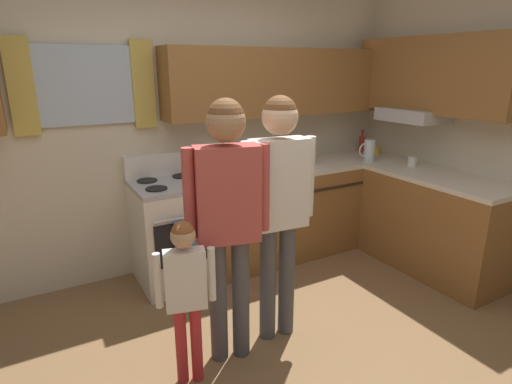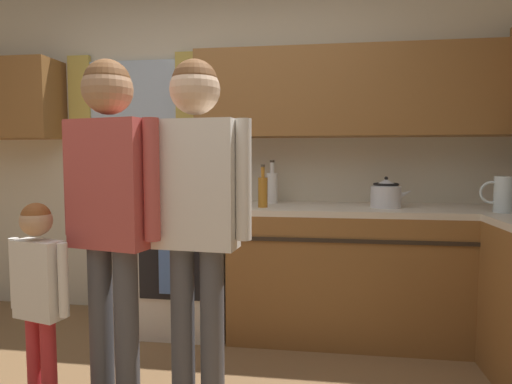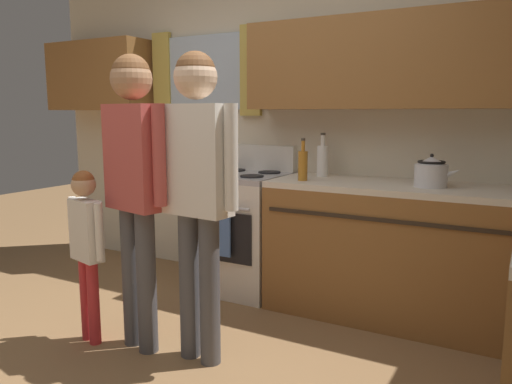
% 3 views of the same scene
% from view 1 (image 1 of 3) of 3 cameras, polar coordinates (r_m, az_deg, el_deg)
% --- Properties ---
extents(ground_plane, '(12.00, 12.00, 0.00)m').
position_cam_1_polar(ground_plane, '(2.78, 4.57, -24.41)').
color(ground_plane, olive).
extents(back_wall_unit, '(4.60, 0.42, 2.60)m').
position_cam_1_polar(back_wall_unit, '(3.77, -9.76, 10.78)').
color(back_wall_unit, beige).
rests_on(back_wall_unit, ground).
extents(kitchen_counter_run, '(2.16, 1.93, 0.90)m').
position_cam_1_polar(kitchen_counter_run, '(4.19, 13.00, -2.74)').
color(kitchen_counter_run, brown).
rests_on(kitchen_counter_run, ground).
extents(stove_oven, '(0.62, 0.67, 1.10)m').
position_cam_1_polar(stove_oven, '(3.67, -11.34, -5.22)').
color(stove_oven, silver).
rests_on(stove_oven, ground).
extents(bottle_sauce_red, '(0.06, 0.06, 0.25)m').
position_cam_1_polar(bottle_sauce_red, '(4.85, 14.32, 6.49)').
color(bottle_sauce_red, red).
rests_on(bottle_sauce_red, kitchen_counter_run).
extents(bottle_oil_amber, '(0.06, 0.06, 0.29)m').
position_cam_1_polar(bottle_oil_amber, '(3.58, -2.70, 3.63)').
color(bottle_oil_amber, '#B27223').
rests_on(bottle_oil_amber, kitchen_counter_run).
extents(bottle_milk_white, '(0.08, 0.08, 0.31)m').
position_cam_1_polar(bottle_milk_white, '(3.83, -4.17, 4.68)').
color(bottle_milk_white, white).
rests_on(bottle_milk_white, kitchen_counter_run).
extents(mug_mustard_yellow, '(0.12, 0.08, 0.09)m').
position_cam_1_polar(mug_mustard_yellow, '(4.75, 16.21, 5.55)').
color(mug_mustard_yellow, gold).
rests_on(mug_mustard_yellow, kitchen_counter_run).
extents(mug_ceramic_white, '(0.13, 0.08, 0.09)m').
position_cam_1_polar(mug_ceramic_white, '(4.28, 20.70, 3.95)').
color(mug_ceramic_white, white).
rests_on(mug_ceramic_white, kitchen_counter_run).
extents(stovetop_kettle, '(0.27, 0.20, 0.21)m').
position_cam_1_polar(stovetop_kettle, '(4.09, 6.85, 5.04)').
color(stovetop_kettle, silver).
rests_on(stovetop_kettle, kitchen_counter_run).
extents(water_pitcher, '(0.19, 0.11, 0.22)m').
position_cam_1_polar(water_pitcher, '(4.37, 15.22, 5.55)').
color(water_pitcher, silver).
rests_on(water_pitcher, kitchen_counter_run).
extents(adult_holding_child, '(0.50, 0.24, 1.67)m').
position_cam_1_polar(adult_holding_child, '(2.45, -3.92, -1.75)').
color(adult_holding_child, '#4C4C51').
rests_on(adult_holding_child, ground).
extents(adult_in_plaid, '(0.51, 0.23, 1.67)m').
position_cam_1_polar(adult_in_plaid, '(2.67, 3.14, -0.16)').
color(adult_in_plaid, '#4C4C51').
rests_on(adult_in_plaid, ground).
extents(small_child, '(0.33, 0.15, 1.03)m').
position_cam_1_polar(small_child, '(2.43, -9.64, -12.53)').
color(small_child, red).
rests_on(small_child, ground).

